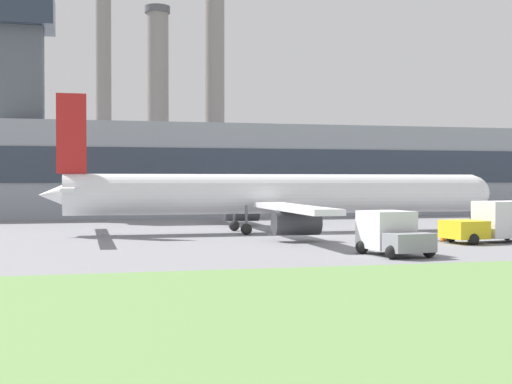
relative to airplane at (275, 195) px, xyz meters
name	(u,v)px	position (x,y,z in m)	size (l,w,h in m)	color
ground_plane	(300,236)	(0.86, -3.50, -2.80)	(400.00, 400.00, 0.00)	gray
terminal_building	(208,166)	(-0.46, 26.29, 2.67)	(82.42, 10.59, 23.24)	#8C939E
smokestack_left	(103,86)	(-10.87, 57.63, 15.21)	(2.75, 2.75, 35.77)	gray
smokestack_right	(158,105)	(-2.89, 56.44, 12.38)	(3.80, 3.80, 30.05)	gray
smokestack_far	(214,95)	(5.84, 56.75, 14.18)	(3.59, 3.59, 33.65)	gray
airplane	(275,195)	(0.00, 0.00, 0.00)	(34.76, 30.56, 9.97)	white
pushback_tug	(495,215)	(19.15, 0.98, -1.77)	(3.62, 2.59, 2.25)	#232328
baggage_truck	(497,222)	(11.34, -11.63, -1.53)	(6.42, 3.42, 2.58)	yellow
fuel_truck	(391,234)	(1.61, -17.16, -1.68)	(3.29, 4.39, 2.28)	gray
traffic_cone_near_nose	(443,236)	(8.37, -10.14, -2.48)	(0.60, 0.60, 0.69)	black
traffic_cone_wingtip	(449,236)	(8.72, -10.30, -2.47)	(0.60, 0.60, 0.70)	black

